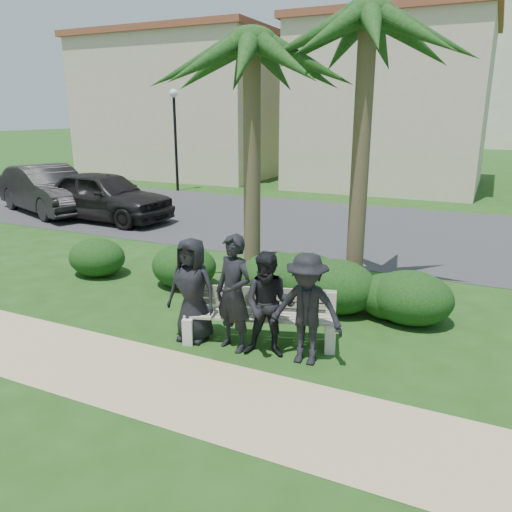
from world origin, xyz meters
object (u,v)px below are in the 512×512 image
(man_d, at_px, (306,309))
(man_b, at_px, (234,293))
(man_a, at_px, (192,290))
(car_b, at_px, (48,189))
(park_bench, at_px, (261,320))
(palm_left, at_px, (252,45))
(car_a, at_px, (104,196))
(man_c, at_px, (269,305))
(palm_right, at_px, (368,19))
(street_lamp, at_px, (175,122))

(man_d, bearing_deg, man_b, 179.14)
(man_a, relative_size, car_b, 0.33)
(park_bench, relative_size, palm_left, 0.44)
(man_d, height_order, palm_left, palm_left)
(car_a, relative_size, car_b, 0.95)
(park_bench, height_order, man_c, man_c)
(man_a, relative_size, palm_left, 0.29)
(park_bench, relative_size, palm_right, 0.41)
(man_d, bearing_deg, man_a, 177.73)
(park_bench, distance_m, man_a, 1.12)
(man_d, distance_m, car_b, 13.27)
(street_lamp, xyz_separation_m, man_a, (8.68, -12.52, -2.15))
(palm_left, bearing_deg, man_c, -59.87)
(park_bench, relative_size, car_a, 0.52)
(man_c, distance_m, car_b, 12.82)
(palm_left, bearing_deg, street_lamp, 130.25)
(man_a, xyz_separation_m, car_a, (-7.22, 6.24, -0.01))
(street_lamp, xyz_separation_m, car_b, (-1.16, -6.10, -2.14))
(man_a, distance_m, man_b, 0.71)
(man_a, distance_m, car_a, 9.54)
(park_bench, relative_size, man_b, 1.39)
(street_lamp, xyz_separation_m, man_d, (10.47, -12.50, -2.16))
(man_c, distance_m, palm_right, 5.14)
(park_bench, distance_m, man_d, 0.98)
(park_bench, xyz_separation_m, man_d, (0.82, -0.31, 0.43))
(palm_right, bearing_deg, car_b, 163.90)
(car_b, bearing_deg, car_a, -73.79)
(park_bench, distance_m, car_a, 10.11)
(park_bench, bearing_deg, palm_left, 100.90)
(street_lamp, relative_size, car_a, 0.93)
(street_lamp, relative_size, palm_right, 0.74)
(man_c, distance_m, car_a, 10.52)
(park_bench, xyz_separation_m, man_c, (0.28, -0.34, 0.41))
(man_b, bearing_deg, car_b, 164.18)
(man_d, xyz_separation_m, car_a, (-9.01, 6.22, 0.00))
(palm_left, bearing_deg, palm_right, 16.55)
(car_a, bearing_deg, palm_right, -107.51)
(park_bench, xyz_separation_m, man_b, (-0.26, -0.35, 0.50))
(palm_left, xyz_separation_m, palm_right, (1.90, 0.56, 0.37))
(park_bench, xyz_separation_m, palm_left, (-1.20, 2.20, 4.11))
(park_bench, bearing_deg, car_a, 126.61)
(park_bench, xyz_separation_m, car_a, (-8.19, 5.91, 0.43))
(man_d, relative_size, car_b, 0.32)
(palm_right, bearing_deg, car_a, 160.54)
(palm_left, bearing_deg, car_a, 152.10)
(park_bench, height_order, man_a, man_a)
(street_lamp, height_order, man_b, street_lamp)
(man_c, xyz_separation_m, palm_left, (-1.48, 2.54, 3.70))
(man_d, distance_m, palm_left, 4.89)
(man_c, relative_size, man_d, 0.97)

